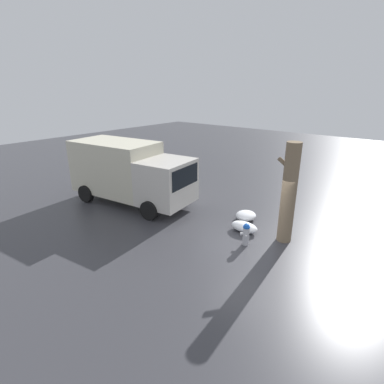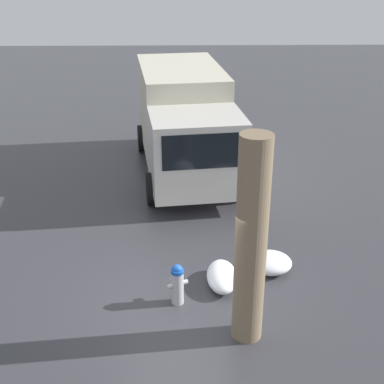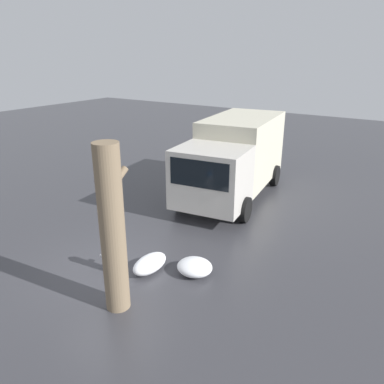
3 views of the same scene
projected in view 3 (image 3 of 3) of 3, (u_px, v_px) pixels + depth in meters
name	position (u px, v px, depth m)	size (l,w,h in m)	color
ground_plane	(110.00, 270.00, 10.22)	(60.00, 60.00, 0.00)	#38383D
fire_hydrant	(108.00, 255.00, 10.06)	(0.37, 0.44, 0.89)	#B7B7BC
tree_trunk	(113.00, 230.00, 8.10)	(0.85, 0.56, 3.91)	#7F6B51
delivery_truck	(234.00, 156.00, 15.00)	(6.79, 3.38, 3.12)	beige
pedestrian	(218.00, 182.00, 14.10)	(0.40, 0.40, 1.85)	#23232D
snow_pile_by_hydrant	(195.00, 267.00, 10.01)	(0.89, 0.97, 0.39)	white
snow_pile_curbside	(150.00, 264.00, 10.14)	(1.18, 0.64, 0.42)	white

